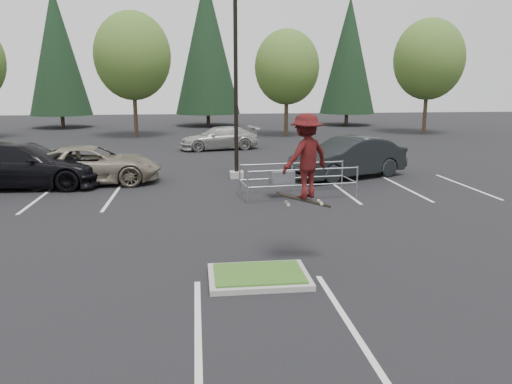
{
  "coord_description": "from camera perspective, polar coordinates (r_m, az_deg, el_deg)",
  "views": [
    {
      "loc": [
        -1.3,
        -10.25,
        4.25
      ],
      "look_at": [
        0.12,
        1.5,
        1.64
      ],
      "focal_mm": 35.0,
      "sensor_mm": 36.0,
      "label": 1
    }
  ],
  "objects": [
    {
      "name": "ground",
      "position": [
        11.17,
        0.32,
        -9.93
      ],
      "size": [
        120.0,
        120.0,
        0.0
      ],
      "primitive_type": "plane",
      "color": "black",
      "rests_on": "ground"
    },
    {
      "name": "grass_median",
      "position": [
        11.14,
        0.32,
        -9.56
      ],
      "size": [
        2.2,
        1.6,
        0.16
      ],
      "color": "gray",
      "rests_on": "ground"
    },
    {
      "name": "stall_lines",
      "position": [
        16.82,
        -6.86,
        -2.3
      ],
      "size": [
        22.62,
        17.6,
        0.01
      ],
      "color": "silver",
      "rests_on": "ground"
    },
    {
      "name": "light_pole",
      "position": [
        22.33,
        -2.33,
        13.2
      ],
      "size": [
        0.7,
        0.6,
        10.12
      ],
      "color": "gray",
      "rests_on": "ground"
    },
    {
      "name": "decid_b",
      "position": [
        41.09,
        -13.92,
        14.56
      ],
      "size": [
        5.89,
        5.89,
        9.64
      ],
      "color": "#38281C",
      "rests_on": "ground"
    },
    {
      "name": "decid_c",
      "position": [
        40.75,
        3.51,
        13.79
      ],
      "size": [
        5.12,
        5.12,
        8.38
      ],
      "color": "#38281C",
      "rests_on": "ground"
    },
    {
      "name": "decid_d",
      "position": [
        44.97,
        19.09,
        13.87
      ],
      "size": [
        5.76,
        5.76,
        9.43
      ],
      "color": "#38281C",
      "rests_on": "ground"
    },
    {
      "name": "conif_a",
      "position": [
        51.91,
        -21.79,
        14.7
      ],
      "size": [
        5.72,
        5.72,
        13.0
      ],
      "color": "#38281C",
      "rests_on": "ground"
    },
    {
      "name": "conif_b",
      "position": [
        50.89,
        -5.64,
        16.4
      ],
      "size": [
        6.38,
        6.38,
        14.5
      ],
      "color": "#38281C",
      "rests_on": "ground"
    },
    {
      "name": "conif_c",
      "position": [
        52.12,
        10.55,
        15.06
      ],
      "size": [
        5.5,
        5.5,
        12.5
      ],
      "color": "#38281C",
      "rests_on": "ground"
    },
    {
      "name": "cart_corral",
      "position": [
        18.83,
        3.39,
        1.7
      ],
      "size": [
        4.38,
        1.94,
        1.2
      ],
      "rotation": [
        0.0,
        0.0,
        0.1
      ],
      "color": "gray",
      "rests_on": "ground"
    },
    {
      "name": "skateboarder",
      "position": [
        11.65,
        5.59,
        4.04
      ],
      "size": [
        1.47,
        1.27,
        2.23
      ],
      "rotation": [
        0.0,
        0.0,
        3.66
      ],
      "color": "black",
      "rests_on": "ground"
    },
    {
      "name": "car_l_tan",
      "position": [
        22.47,
        -18.26,
        2.96
      ],
      "size": [
        5.94,
        3.01,
        1.61
      ],
      "primitive_type": "imported",
      "rotation": [
        0.0,
        0.0,
        1.63
      ],
      "color": "#7B705E",
      "rests_on": "ground"
    },
    {
      "name": "car_l_black",
      "position": [
        22.61,
        -25.06,
        2.8
      ],
      "size": [
        6.5,
        2.83,
        1.86
      ],
      "primitive_type": "imported",
      "rotation": [
        0.0,
        0.0,
        1.54
      ],
      "color": "black",
      "rests_on": "ground"
    },
    {
      "name": "car_r_charc",
      "position": [
        23.04,
        10.48,
        3.9
      ],
      "size": [
        5.9,
        4.06,
        1.84
      ],
      "primitive_type": "imported",
      "rotation": [
        0.0,
        0.0,
        5.13
      ],
      "color": "black",
      "rests_on": "ground"
    },
    {
      "name": "car_far_silver",
      "position": [
        32.48,
        -4.13,
        6.17
      ],
      "size": [
        5.38,
        3.02,
        1.47
      ],
      "primitive_type": "imported",
      "rotation": [
        0.0,
        0.0,
        4.91
      ],
      "color": "#A8A8A3",
      "rests_on": "ground"
    }
  ]
}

